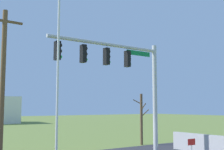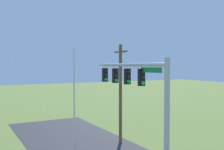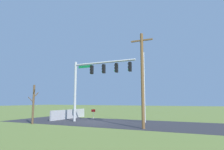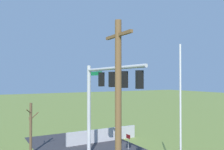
{
  "view_description": "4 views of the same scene",
  "coord_description": "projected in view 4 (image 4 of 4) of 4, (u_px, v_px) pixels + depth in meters",
  "views": [
    {
      "loc": [
        -10.78,
        -12.97,
        2.86
      ],
      "look_at": [
        -1.29,
        0.11,
        4.59
      ],
      "focal_mm": 47.98,
      "sensor_mm": 36.0,
      "label": 1
    },
    {
      "loc": [
        12.22,
        -7.99,
        6.32
      ],
      "look_at": [
        -1.95,
        -0.11,
        5.75
      ],
      "focal_mm": 42.5,
      "sensor_mm": 36.0,
      "label": 2
    },
    {
      "loc": [
        -10.71,
        18.95,
        2.24
      ],
      "look_at": [
        -2.43,
        0.91,
        4.91
      ],
      "focal_mm": 31.26,
      "sensor_mm": 36.0,
      "label": 3
    },
    {
      "loc": [
        -14.28,
        7.86,
        5.72
      ],
      "look_at": [
        -1.33,
        0.6,
        5.96
      ],
      "focal_mm": 38.03,
      "sensor_mm": 36.0,
      "label": 4
    }
  ],
  "objects": [
    {
      "name": "signal_mast",
      "position": [
        103.0,
        91.0,
        15.97
      ],
      "size": [
        7.37,
        0.42,
        6.73
      ],
      "color": "#B2B5BA",
      "rests_on": "ground_plane"
    },
    {
      "name": "utility_pole",
      "position": [
        118.0,
        118.0,
        9.33
      ],
      "size": [
        1.9,
        0.26,
        8.05
      ],
      "color": "brown",
      "rests_on": "ground_plane"
    },
    {
      "name": "retaining_fence",
      "position": [
        103.0,
        135.0,
        21.55
      ],
      "size": [
        0.2,
        6.89,
        1.16
      ],
      "primitive_type": "cube",
      "color": "#A8A8AD",
      "rests_on": "ground_plane"
    },
    {
      "name": "open_sign",
      "position": [
        128.0,
        138.0,
        19.08
      ],
      "size": [
        0.56,
        0.04,
        1.22
      ],
      "color": "silver",
      "rests_on": "ground_plane"
    },
    {
      "name": "flagpole",
      "position": [
        180.0,
        116.0,
        12.38
      ],
      "size": [
        0.1,
        0.1,
        7.54
      ],
      "primitive_type": "cylinder",
      "color": "silver",
      "rests_on": "ground_plane"
    },
    {
      "name": "bare_tree",
      "position": [
        31.0,
        127.0,
        18.11
      ],
      "size": [
        1.27,
        1.02,
        3.87
      ],
      "color": "brown",
      "rests_on": "ground_plane"
    }
  ]
}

